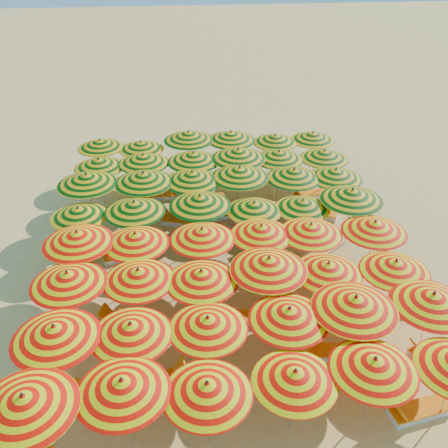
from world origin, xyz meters
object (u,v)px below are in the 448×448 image
(umbrella_33, at_px, (240,172))
(lounger_9, at_px, (340,314))
(beachgoer_a, at_px, (301,267))
(umbrella_39, at_px, (238,154))
(lounger_12, at_px, (247,278))
(lounger_7, at_px, (126,323))
(umbrella_18, at_px, (77,237))
(umbrella_21, at_px, (261,230))
(umbrella_40, at_px, (279,155))
(umbrella_47, at_px, (313,136))
(umbrella_20, at_px, (202,234))
(lounger_2, at_px, (88,391))
(umbrella_13, at_px, (138,275))
(lounger_25, at_px, (134,182))
(umbrella_29, at_px, (352,195))
(lounger_5, at_px, (435,352))
(umbrella_26, at_px, (200,201))
(umbrella_44, at_px, (189,136))
(beachgoer_b, at_px, (234,222))
(umbrella_6, at_px, (55,332))
(umbrella_15, at_px, (269,264))
(umbrella_23, at_px, (375,227))
(lounger_22, at_px, (206,199))
(umbrella_14, at_px, (201,276))
(umbrella_10, at_px, (355,303))
(umbrella_30, at_px, (87,179))
(lounger_11, at_px, (127,286))
(umbrella_7, at_px, (131,329))
(umbrella_32, at_px, (192,177))
(umbrella_9, at_px, (289,314))
(umbrella_3, at_px, (295,376))
(umbrella_41, at_px, (324,155))
(umbrella_38, at_px, (194,157))
(umbrella_11, at_px, (433,299))
(umbrella_2, at_px, (207,389))
(lounger_17, at_px, (180,221))
(umbrella_45, at_px, (231,136))
(umbrella_1, at_px, (122,386))
(lounger_26, at_px, (219,175))
(umbrella_36, at_px, (99,163))
(lounger_13, at_px, (292,277))
(lounger_4, at_px, (324,352))
(umbrella_34, at_px, (294,173))
(lounger_15, at_px, (126,254))
(umbrella_19, at_px, (135,238))
(lounger_8, at_px, (251,317))
(lounger_6, at_px, (97,328))
(umbrella_12, at_px, (68,278))
(lounger_24, at_px, (95,181))
(umbrella_8, at_px, (208,323))
(umbrella_37, at_px, (143,159))
(umbrella_4, at_px, (375,364))

(umbrella_33, height_order, lounger_9, umbrella_33)
(beachgoer_a, bearing_deg, umbrella_39, -155.17)
(lounger_12, bearing_deg, lounger_7, -150.01)
(umbrella_18, xyz_separation_m, umbrella_21, (6.35, 0.06, -0.18))
(umbrella_40, bearing_deg, umbrella_47, 45.02)
(umbrella_20, bearing_deg, lounger_2, -127.87)
(umbrella_13, height_order, lounger_25, umbrella_13)
(umbrella_29, relative_size, lounger_5, 1.56)
(umbrella_26, height_order, lounger_7, umbrella_26)
(umbrella_44, relative_size, beachgoer_b, 2.26)
(umbrella_6, relative_size, umbrella_15, 1.11)
(umbrella_20, distance_m, umbrella_40, 7.34)
(umbrella_23, relative_size, lounger_22, 1.39)
(umbrella_14, relative_size, umbrella_15, 0.96)
(lounger_9, bearing_deg, umbrella_10, -94.30)
(umbrella_30, xyz_separation_m, lounger_25, (1.55, 3.75, -2.18))
(lounger_11, bearing_deg, umbrella_23, 17.27)
(umbrella_7, bearing_deg, umbrella_32, 76.26)
(umbrella_9, height_order, umbrella_14, same)
(umbrella_9, distance_m, lounger_12, 4.65)
(umbrella_3, xyz_separation_m, umbrella_41, (4.21, 12.45, 0.06))
(umbrella_38, bearing_deg, umbrella_11, -58.38)
(umbrella_2, xyz_separation_m, lounger_17, (-0.41, 10.69, -1.94))
(umbrella_7, distance_m, umbrella_9, 4.39)
(umbrella_9, xyz_separation_m, lounger_9, (2.31, 1.92, -2.00))
(umbrella_29, relative_size, umbrella_40, 0.98)
(umbrella_9, distance_m, umbrella_45, 12.69)
(umbrella_41, bearing_deg, umbrella_38, 179.49)
(umbrella_1, bearing_deg, lounger_26, 75.74)
(umbrella_13, relative_size, lounger_5, 1.50)
(umbrella_1, height_order, beachgoer_b, umbrella_1)
(umbrella_36, xyz_separation_m, lounger_13, (7.48, -6.49, -1.95))
(umbrella_14, height_order, beachgoer_b, umbrella_14)
(umbrella_44, bearing_deg, lounger_4, -74.04)
(umbrella_15, relative_size, lounger_4, 1.48)
(umbrella_34, distance_m, lounger_15, 7.77)
(umbrella_47, bearing_deg, umbrella_32, -146.50)
(umbrella_10, relative_size, umbrella_32, 0.93)
(lounger_15, bearing_deg, umbrella_2, -89.12)
(umbrella_19, xyz_separation_m, lounger_8, (3.76, -2.15, -2.01))
(umbrella_38, relative_size, lounger_5, 1.61)
(umbrella_38, distance_m, lounger_9, 9.80)
(umbrella_34, xyz_separation_m, lounger_6, (-7.86, -6.32, -2.04))
(umbrella_12, height_order, lounger_24, umbrella_12)
(umbrella_33, bearing_deg, umbrella_8, -103.14)
(umbrella_13, relative_size, umbrella_32, 0.90)
(umbrella_11, xyz_separation_m, lounger_26, (-4.99, 12.50, -2.08))
(umbrella_2, xyz_separation_m, umbrella_39, (2.38, 12.63, 0.24))
(umbrella_37, bearing_deg, umbrella_4, -63.98)
(umbrella_23, relative_size, lounger_8, 1.42)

